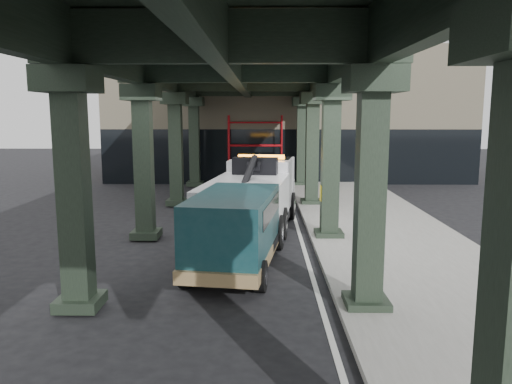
{
  "coord_description": "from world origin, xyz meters",
  "views": [
    {
      "loc": [
        0.44,
        -13.94,
        4.09
      ],
      "look_at": [
        0.23,
        1.25,
        1.7
      ],
      "focal_mm": 35.0,
      "sensor_mm": 36.0,
      "label": 1
    }
  ],
  "objects": [
    {
      "name": "tow_truck",
      "position": [
        0.12,
        3.12,
        1.31
      ],
      "size": [
        3.37,
        8.42,
        2.69
      ],
      "rotation": [
        0.0,
        0.0,
        -0.14
      ],
      "color": "black",
      "rests_on": "ground"
    },
    {
      "name": "viaduct",
      "position": [
        -0.4,
        2.0,
        5.46
      ],
      "size": [
        7.4,
        32.0,
        6.4
      ],
      "color": "black",
      "rests_on": "ground"
    },
    {
      "name": "towed_van",
      "position": [
        -0.26,
        -1.13,
        1.11
      ],
      "size": [
        2.65,
        5.33,
        2.07
      ],
      "rotation": [
        0.0,
        0.0,
        -0.14
      ],
      "color": "#10373C",
      "rests_on": "ground"
    },
    {
      "name": "building",
      "position": [
        2.0,
        20.0,
        4.0
      ],
      "size": [
        22.0,
        10.0,
        8.0
      ],
      "primitive_type": "cube",
      "color": "#C6B793",
      "rests_on": "ground"
    },
    {
      "name": "sidewalk",
      "position": [
        4.5,
        2.0,
        0.07
      ],
      "size": [
        5.0,
        40.0,
        0.15
      ],
      "primitive_type": "cube",
      "color": "gray",
      "rests_on": "ground"
    },
    {
      "name": "lane_stripe",
      "position": [
        1.7,
        2.0,
        0.01
      ],
      "size": [
        0.12,
        38.0,
        0.01
      ],
      "primitive_type": "cube",
      "color": "silver",
      "rests_on": "ground"
    },
    {
      "name": "ground",
      "position": [
        0.0,
        0.0,
        0.0
      ],
      "size": [
        90.0,
        90.0,
        0.0
      ],
      "primitive_type": "plane",
      "color": "black",
      "rests_on": "ground"
    },
    {
      "name": "scaffolding",
      "position": [
        0.0,
        14.64,
        2.11
      ],
      "size": [
        3.08,
        0.88,
        4.0
      ],
      "color": "#A90D13",
      "rests_on": "ground"
    }
  ]
}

